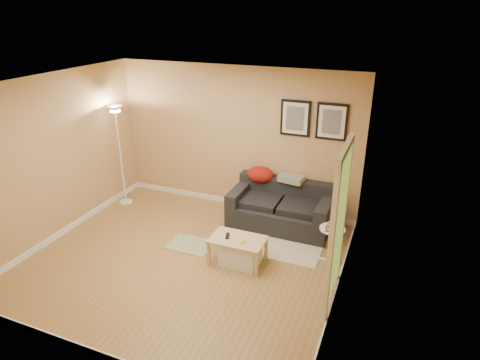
% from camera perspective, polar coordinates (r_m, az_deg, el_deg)
% --- Properties ---
extents(floor, '(4.50, 4.50, 0.00)m').
position_cam_1_polar(floor, '(6.34, -7.65, -10.85)').
color(floor, olive).
rests_on(floor, ground).
extents(ceiling, '(4.50, 4.50, 0.00)m').
position_cam_1_polar(ceiling, '(5.35, -9.15, 12.92)').
color(ceiling, white).
rests_on(ceiling, wall_back).
extents(wall_back, '(4.50, 0.00, 4.50)m').
position_cam_1_polar(wall_back, '(7.40, -0.60, 5.67)').
color(wall_back, tan).
rests_on(wall_back, ground).
extents(wall_front, '(4.50, 0.00, 4.50)m').
position_cam_1_polar(wall_front, '(4.32, -21.78, -9.70)').
color(wall_front, tan).
rests_on(wall_front, ground).
extents(wall_left, '(0.00, 4.00, 4.00)m').
position_cam_1_polar(wall_left, '(7.07, -24.36, 2.71)').
color(wall_left, tan).
rests_on(wall_left, ground).
extents(wall_right, '(0.00, 4.00, 4.00)m').
position_cam_1_polar(wall_right, '(5.05, 14.42, -3.76)').
color(wall_right, tan).
rests_on(wall_right, ground).
extents(baseboard_back, '(4.50, 0.02, 0.10)m').
position_cam_1_polar(baseboard_back, '(7.86, -0.59, -3.08)').
color(baseboard_back, white).
rests_on(baseboard_back, ground).
extents(baseboard_front, '(4.50, 0.02, 0.10)m').
position_cam_1_polar(baseboard_front, '(5.09, -19.49, -21.62)').
color(baseboard_front, white).
rests_on(baseboard_front, ground).
extents(baseboard_left, '(0.02, 4.00, 0.10)m').
position_cam_1_polar(baseboard_left, '(7.55, -22.75, -6.20)').
color(baseboard_left, white).
rests_on(baseboard_left, ground).
extents(baseboard_right, '(0.02, 4.00, 0.10)m').
position_cam_1_polar(baseboard_right, '(5.71, 13.05, -15.00)').
color(baseboard_right, white).
rests_on(baseboard_right, ground).
extents(sofa, '(1.70, 0.90, 0.75)m').
position_cam_1_polar(sofa, '(7.02, 5.65, -3.61)').
color(sofa, black).
rests_on(sofa, ground).
extents(red_throw, '(0.48, 0.36, 0.28)m').
position_cam_1_polar(red_throw, '(7.24, 2.87, 0.76)').
color(red_throw, maroon).
rests_on(red_throw, sofa).
extents(plaid_throw, '(0.45, 0.32, 0.10)m').
position_cam_1_polar(plaid_throw, '(7.09, 7.12, 0.19)').
color(plaid_throw, tan).
rests_on(plaid_throw, sofa).
extents(framed_print_left, '(0.50, 0.04, 0.60)m').
position_cam_1_polar(framed_print_left, '(6.91, 7.69, 8.50)').
color(framed_print_left, black).
rests_on(framed_print_left, wall_back).
extents(framed_print_right, '(0.50, 0.04, 0.60)m').
position_cam_1_polar(framed_print_right, '(6.79, 12.62, 7.89)').
color(framed_print_right, black).
rests_on(framed_print_right, wall_back).
extents(area_rug, '(1.25, 0.85, 0.01)m').
position_cam_1_polar(area_rug, '(6.63, 5.81, -9.05)').
color(area_rug, beige).
rests_on(area_rug, ground).
extents(green_runner, '(0.70, 0.50, 0.01)m').
position_cam_1_polar(green_runner, '(6.67, -6.90, -8.89)').
color(green_runner, '#668C4C').
rests_on(green_runner, ground).
extents(coffee_table, '(0.80, 0.49, 0.40)m').
position_cam_1_polar(coffee_table, '(6.12, -0.33, -9.73)').
color(coffee_table, '#DBBC85').
rests_on(coffee_table, ground).
extents(remote_control, '(0.10, 0.17, 0.02)m').
position_cam_1_polar(remote_control, '(6.07, -1.75, -7.74)').
color(remote_control, black).
rests_on(remote_control, coffee_table).
extents(tape_roll, '(0.07, 0.07, 0.03)m').
position_cam_1_polar(tape_roll, '(5.92, 0.34, -8.53)').
color(tape_roll, yellow).
rests_on(tape_roll, coffee_table).
extents(storage_bin, '(0.57, 0.42, 0.35)m').
position_cam_1_polar(storage_bin, '(6.11, 0.05, -10.08)').
color(storage_bin, white).
rests_on(storage_bin, ground).
extents(side_table, '(0.37, 0.37, 0.57)m').
position_cam_1_polar(side_table, '(6.23, 12.47, -8.80)').
color(side_table, white).
rests_on(side_table, ground).
extents(book_stack, '(0.18, 0.23, 0.07)m').
position_cam_1_polar(book_stack, '(6.06, 12.76, -6.34)').
color(book_stack, '#382D88').
rests_on(book_stack, side_table).
extents(floor_lamp, '(0.25, 0.25, 1.90)m').
position_cam_1_polar(floor_lamp, '(7.92, -16.19, 2.83)').
color(floor_lamp, white).
rests_on(floor_lamp, ground).
extents(doorway, '(0.12, 1.01, 2.13)m').
position_cam_1_polar(doorway, '(5.05, 13.29, -7.18)').
color(doorway, white).
rests_on(doorway, ground).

